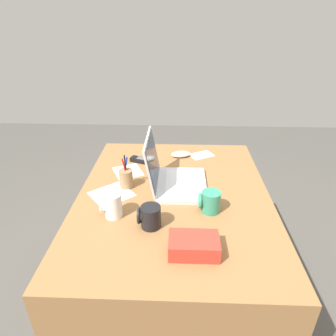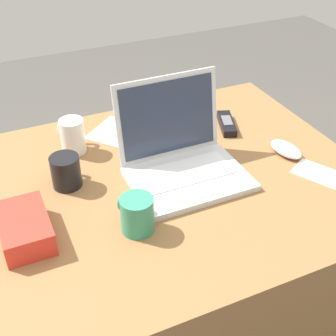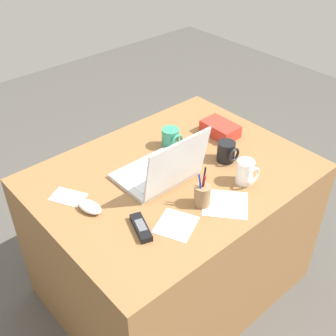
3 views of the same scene
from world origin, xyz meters
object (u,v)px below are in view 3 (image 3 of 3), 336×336
(laptop, at_px, (162,170))
(computer_mouse, at_px, (90,207))
(coffee_mug_spare, at_px, (227,152))
(cordless_phone, at_px, (141,227))
(coffee_mug_tall, at_px, (171,138))
(pen_holder, at_px, (202,195))
(coffee_mug_white, at_px, (246,172))
(snack_bag, at_px, (220,129))

(laptop, distance_m, computer_mouse, 0.34)
(coffee_mug_spare, bearing_deg, cordless_phone, 9.47)
(coffee_mug_tall, relative_size, cordless_phone, 0.64)
(coffee_mug_tall, xyz_separation_m, pen_holder, (0.18, 0.39, 0.00))
(laptop, relative_size, coffee_mug_tall, 3.42)
(coffee_mug_white, xyz_separation_m, pen_holder, (0.24, -0.02, -0.01))
(coffee_mug_white, xyz_separation_m, cordless_phone, (0.50, -0.07, -0.04))
(laptop, xyz_separation_m, computer_mouse, (0.33, -0.04, -0.04))
(coffee_mug_white, distance_m, cordless_phone, 0.51)
(cordless_phone, distance_m, pen_holder, 0.28)
(coffee_mug_white, height_order, pen_holder, pen_holder)
(coffee_mug_white, height_order, cordless_phone, coffee_mug_white)
(coffee_mug_white, height_order, snack_bag, coffee_mug_white)
(coffee_mug_spare, relative_size, cordless_phone, 0.62)
(cordless_phone, bearing_deg, coffee_mug_spare, -170.53)
(laptop, relative_size, coffee_mug_white, 3.01)
(computer_mouse, bearing_deg, coffee_mug_white, 142.55)
(laptop, height_order, coffee_mug_white, laptop)
(coffee_mug_white, bearing_deg, cordless_phone, -7.75)
(laptop, bearing_deg, computer_mouse, -7.29)
(coffee_mug_tall, bearing_deg, coffee_mug_white, 97.19)
(laptop, bearing_deg, coffee_mug_spare, 165.70)
(coffee_mug_white, xyz_separation_m, coffee_mug_tall, (0.05, -0.41, -0.01))
(cordless_phone, xyz_separation_m, snack_bag, (-0.71, -0.26, 0.02))
(coffee_mug_tall, distance_m, coffee_mug_spare, 0.27)
(laptop, bearing_deg, cordless_phone, 34.71)
(computer_mouse, distance_m, coffee_mug_white, 0.65)
(coffee_mug_white, relative_size, cordless_phone, 0.72)
(coffee_mug_white, height_order, coffee_mug_spare, coffee_mug_white)
(coffee_mug_white, xyz_separation_m, snack_bag, (-0.20, -0.33, -0.02))
(coffee_mug_spare, bearing_deg, computer_mouse, -10.73)
(computer_mouse, distance_m, snack_bag, 0.79)
(snack_bag, bearing_deg, coffee_mug_tall, -16.97)
(computer_mouse, height_order, snack_bag, snack_bag)
(coffee_mug_white, relative_size, snack_bag, 0.60)
(computer_mouse, distance_m, coffee_mug_spare, 0.66)
(coffee_mug_spare, xyz_separation_m, cordless_phone, (0.57, 0.09, -0.03))
(laptop, height_order, cordless_phone, laptop)
(laptop, distance_m, pen_holder, 0.22)
(computer_mouse, xyz_separation_m, coffee_mug_tall, (-0.53, -0.12, 0.03))
(laptop, distance_m, coffee_mug_spare, 0.32)
(snack_bag, bearing_deg, computer_mouse, 3.37)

